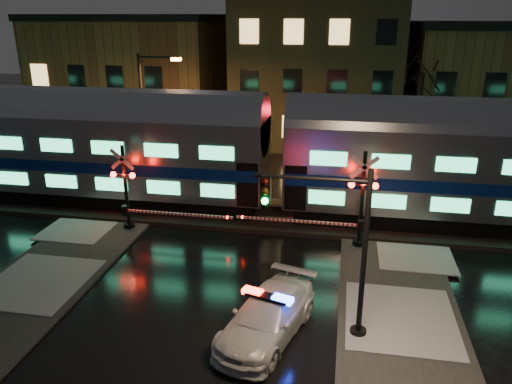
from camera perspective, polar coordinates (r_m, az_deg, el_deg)
ground at (r=20.41m, az=-3.25°, el=-8.04°), size 120.00×120.00×0.00m
ballast at (r=24.79m, az=-0.58°, el=-2.52°), size 90.00×4.20×0.24m
sidewalk_right at (r=15.04m, az=17.18°, el=-20.11°), size 4.00×20.00×0.12m
building_left at (r=43.48m, az=-13.61°, el=12.53°), size 14.00×10.00×9.00m
building_mid at (r=40.29m, az=7.15°, el=14.18°), size 12.00×11.00×11.50m
building_right at (r=41.28m, az=25.63°, el=10.48°), size 12.00×10.00×8.50m
train at (r=23.56m, az=2.33°, el=4.65°), size 51.00×3.12×5.92m
police_car at (r=15.85m, az=1.28°, el=-14.04°), size 3.08×4.96×1.50m
crossing_signal_right at (r=21.30m, az=11.01°, el=-1.95°), size 6.02×0.67×4.26m
crossing_signal_left at (r=23.26m, az=-13.88°, el=-0.57°), size 5.69×0.65×4.03m
traffic_light at (r=14.95m, az=9.00°, el=-6.68°), size 3.53×0.66×5.45m
streetlight at (r=29.24m, az=-12.36°, el=9.01°), size 2.50×0.26×7.47m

